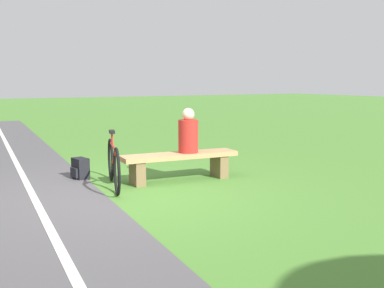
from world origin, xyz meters
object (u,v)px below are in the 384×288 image
at_px(person_seated, 188,134).
at_px(backpack, 80,169).
at_px(bench, 180,161).
at_px(bicycle, 114,164).

bearing_deg(person_seated, backpack, -26.30).
distance_m(bench, bicycle, 1.13).
relative_size(person_seated, backpack, 2.06).
bearing_deg(backpack, person_seated, 149.27).
xyz_separation_m(bench, backpack, (1.43, -0.93, -0.15)).
distance_m(bicycle, backpack, 0.91).
distance_m(person_seated, bicycle, 1.35).
distance_m(bench, person_seated, 0.48).
bearing_deg(person_seated, bench, -0.00).
bearing_deg(bench, bicycle, 0.04).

